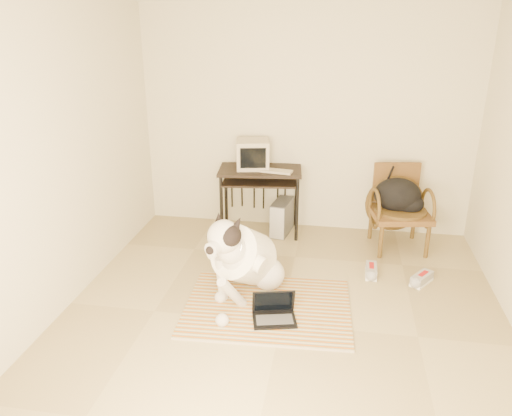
% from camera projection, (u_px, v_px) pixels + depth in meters
% --- Properties ---
extents(floor, '(4.50, 4.50, 0.00)m').
position_uv_depth(floor, '(281.00, 324.00, 4.40)').
color(floor, tan).
rests_on(floor, ground).
extents(wall_back, '(4.50, 0.00, 4.50)m').
position_uv_depth(wall_back, '(306.00, 121.00, 5.98)').
color(wall_back, beige).
rests_on(wall_back, floor).
extents(wall_front, '(4.50, 0.00, 4.50)m').
position_uv_depth(wall_front, '(213.00, 361.00, 1.85)').
color(wall_front, beige).
rests_on(wall_front, floor).
extents(wall_left, '(0.00, 4.50, 4.50)m').
position_uv_depth(wall_left, '(50.00, 166.00, 4.23)').
color(wall_left, beige).
rests_on(wall_left, floor).
extents(rug, '(1.58, 1.24, 0.02)m').
position_uv_depth(rug, '(268.00, 307.00, 4.64)').
color(rug, '#BB5E11').
rests_on(rug, floor).
extents(dog, '(0.72, 1.31, 0.96)m').
position_uv_depth(dog, '(244.00, 258.00, 4.75)').
color(dog, silver).
rests_on(dog, rug).
extents(laptop, '(0.43, 0.36, 0.27)m').
position_uv_depth(laptop, '(274.00, 312.00, 4.42)').
color(laptop, black).
rests_on(laptop, rug).
extents(computer_desk, '(1.04, 0.65, 0.82)m').
position_uv_depth(computer_desk, '(260.00, 179.00, 6.00)').
color(computer_desk, black).
rests_on(computer_desk, floor).
extents(crt_monitor, '(0.45, 0.43, 0.34)m').
position_uv_depth(crt_monitor, '(252.00, 154.00, 5.96)').
color(crt_monitor, '#B5A68E').
rests_on(crt_monitor, computer_desk).
extents(desk_keyboard, '(0.40, 0.20, 0.02)m').
position_uv_depth(desk_keyboard, '(276.00, 171.00, 5.85)').
color(desk_keyboard, '#B5A68E').
rests_on(desk_keyboard, computer_desk).
extents(pc_tower, '(0.26, 0.47, 0.42)m').
position_uv_depth(pc_tower, '(282.00, 217.00, 6.16)').
color(pc_tower, '#47474A').
rests_on(pc_tower, floor).
extents(rattan_chair, '(0.72, 0.70, 0.95)m').
position_uv_depth(rattan_chair, '(399.00, 208.00, 5.73)').
color(rattan_chair, brown).
rests_on(rattan_chair, floor).
extents(backpack, '(0.56, 0.43, 0.39)m').
position_uv_depth(backpack, '(399.00, 196.00, 5.67)').
color(backpack, black).
rests_on(backpack, rattan_chair).
extents(sneaker_left, '(0.12, 0.29, 0.10)m').
position_uv_depth(sneaker_left, '(371.00, 271.00, 5.21)').
color(sneaker_left, white).
rests_on(sneaker_left, floor).
extents(sneaker_right, '(0.27, 0.31, 0.10)m').
position_uv_depth(sneaker_right, '(422.00, 279.00, 5.05)').
color(sneaker_right, white).
rests_on(sneaker_right, floor).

